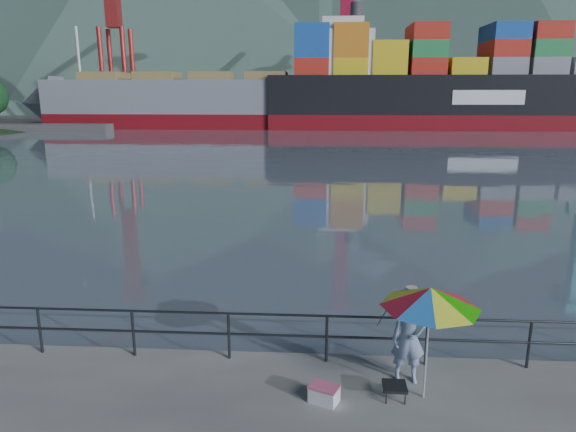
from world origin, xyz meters
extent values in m
cube|color=slate|center=(0.00, 130.00, 0.00)|extent=(500.00, 280.00, 0.00)
cube|color=#514F4C|center=(10.00, 93.00, 0.00)|extent=(200.00, 40.00, 0.40)
cylinder|color=#2D3033|center=(0.00, 1.70, 1.00)|extent=(22.00, 0.05, 0.05)
cylinder|color=#2D3033|center=(0.00, 1.70, 0.55)|extent=(22.00, 0.05, 0.05)
cube|color=#2D3033|center=(0.00, 1.70, 0.50)|extent=(22.00, 0.06, 1.00)
cone|color=#385147|center=(-70.00, 200.00, 37.50)|extent=(312.00, 312.00, 75.00)
cone|color=#385147|center=(0.00, 205.00, 34.00)|extent=(282.88, 282.88, 68.00)
cube|color=#267F3F|center=(10.00, 92.00, 2.60)|extent=(6.00, 2.40, 5.20)
cube|color=red|center=(16.50, 92.00, 2.60)|extent=(6.00, 2.40, 5.20)
cube|color=yellow|center=(23.00, 92.00, 2.60)|extent=(6.00, 2.40, 5.20)
cube|color=gray|center=(29.50, 92.00, 1.30)|extent=(6.00, 2.40, 2.60)
cube|color=#267F3F|center=(36.00, 92.00, 3.90)|extent=(6.00, 2.40, 7.80)
cube|color=#194CA5|center=(42.50, 92.00, 1.30)|extent=(6.00, 2.40, 2.60)
cube|color=orange|center=(10.00, 95.00, 2.60)|extent=(6.00, 2.40, 5.20)
cube|color=orange|center=(16.50, 95.00, 2.60)|extent=(6.00, 2.40, 5.20)
cube|color=yellow|center=(23.00, 95.00, 3.90)|extent=(6.00, 2.40, 7.80)
cube|color=orange|center=(29.50, 95.00, 1.30)|extent=(6.00, 2.40, 2.60)
cube|color=gray|center=(36.00, 95.00, 2.60)|extent=(6.00, 2.40, 5.20)
cube|color=red|center=(42.50, 95.00, 2.60)|extent=(6.00, 2.40, 5.20)
cube|color=#194CA5|center=(49.00, 95.00, 1.30)|extent=(6.00, 2.40, 2.60)
imported|color=#315183|center=(2.52, 1.09, 0.87)|extent=(0.65, 0.44, 1.75)
cylinder|color=white|center=(2.74, 0.54, 0.97)|extent=(0.04, 0.04, 1.93)
cone|color=blue|center=(2.74, 0.54, 1.93)|extent=(1.87, 1.87, 0.36)
cube|color=black|center=(2.21, 0.46, 0.25)|extent=(0.42, 0.42, 0.06)
cube|color=#2D3033|center=(2.21, 0.46, 0.11)|extent=(0.35, 0.35, 0.22)
cube|color=silver|center=(0.95, 0.28, 0.14)|extent=(0.58, 0.50, 0.28)
cylinder|color=black|center=(2.12, 1.93, 0.00)|extent=(0.04, 1.65, 1.16)
cube|color=maroon|center=(-13.70, 73.03, 0.75)|extent=(54.93, 9.51, 2.50)
cube|color=gray|center=(-13.70, 73.03, 4.50)|extent=(54.93, 9.51, 5.00)
cube|color=silver|center=(3.88, 73.03, 10.50)|extent=(9.00, 7.99, 7.00)
cube|color=maroon|center=(24.40, 72.97, 0.75)|extent=(62.42, 10.40, 2.50)
cube|color=black|center=(24.40, 72.97, 4.80)|extent=(62.42, 10.40, 5.60)
camera|label=1|loc=(0.81, -7.82, 5.38)|focal=32.00mm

